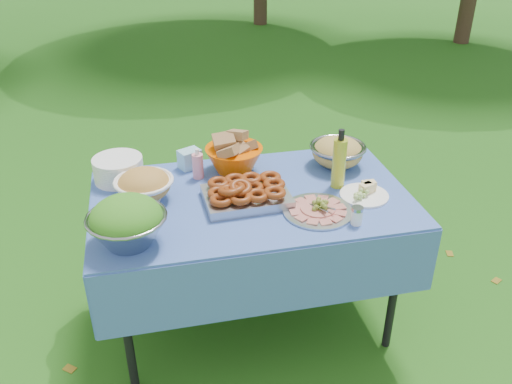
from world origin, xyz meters
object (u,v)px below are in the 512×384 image
at_px(picnic_table, 252,262).
at_px(bread_bowl, 234,153).
at_px(plate_stack, 118,169).
at_px(charcuterie_platter, 318,205).
at_px(pasta_bowl_steel, 338,152).
at_px(oil_bottle, 339,159).
at_px(salad_bowl, 127,222).

relative_size(picnic_table, bread_bowl, 5.08).
distance_m(plate_stack, charcuterie_platter, 0.99).
relative_size(pasta_bowl_steel, oil_bottle, 0.96).
xyz_separation_m(salad_bowl, pasta_bowl_steel, (1.06, 0.49, -0.03)).
height_order(bread_bowl, pasta_bowl_steel, bread_bowl).
relative_size(pasta_bowl_steel, charcuterie_platter, 0.90).
bearing_deg(oil_bottle, salad_bowl, -164.55).
bearing_deg(pasta_bowl_steel, salad_bowl, -155.29).
xyz_separation_m(salad_bowl, charcuterie_platter, (0.82, 0.07, -0.07)).
relative_size(plate_stack, pasta_bowl_steel, 0.86).
distance_m(pasta_bowl_steel, charcuterie_platter, 0.49).
xyz_separation_m(salad_bowl, oil_bottle, (0.98, 0.27, 0.04)).
height_order(picnic_table, oil_bottle, oil_bottle).
height_order(salad_bowl, plate_stack, salad_bowl).
height_order(picnic_table, plate_stack, plate_stack).
bearing_deg(picnic_table, salad_bowl, -154.85).
height_order(plate_stack, oil_bottle, oil_bottle).
bearing_deg(salad_bowl, charcuterie_platter, 4.58).
relative_size(picnic_table, plate_stack, 6.08).
height_order(charcuterie_platter, oil_bottle, oil_bottle).
bearing_deg(plate_stack, pasta_bowl_steel, -4.02).
xyz_separation_m(picnic_table, plate_stack, (-0.60, 0.30, 0.44)).
height_order(salad_bowl, bread_bowl, salad_bowl).
bearing_deg(charcuterie_platter, pasta_bowl_steel, 60.31).
bearing_deg(bread_bowl, plate_stack, 177.61).
bearing_deg(pasta_bowl_steel, picnic_table, -155.78).
distance_m(plate_stack, pasta_bowl_steel, 1.10).
distance_m(picnic_table, salad_bowl, 0.78).
bearing_deg(charcuterie_platter, plate_stack, 149.78).
bearing_deg(salad_bowl, picnic_table, 25.15).
distance_m(salad_bowl, pasta_bowl_steel, 1.16).
relative_size(picnic_table, oil_bottle, 4.99).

